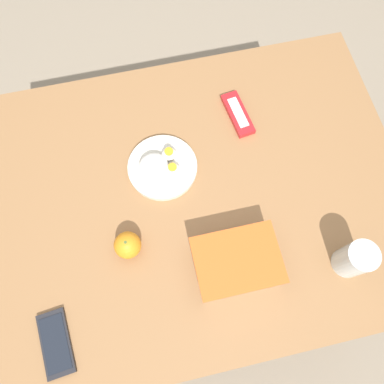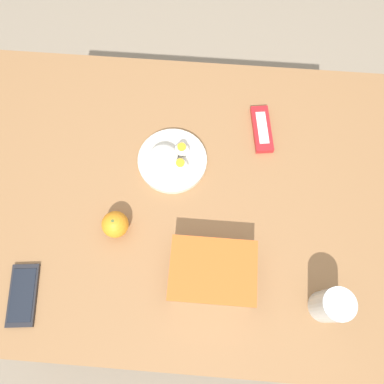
% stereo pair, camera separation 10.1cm
% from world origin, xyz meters
% --- Properties ---
extents(ground_plane, '(10.00, 10.00, 0.00)m').
position_xyz_m(ground_plane, '(0.00, 0.00, 0.00)').
color(ground_plane, gray).
extents(table, '(1.29, 0.91, 0.73)m').
position_xyz_m(table, '(0.00, 0.00, 0.66)').
color(table, '#996B42').
rests_on(table, ground_plane).
extents(food_container, '(0.21, 0.16, 0.08)m').
position_xyz_m(food_container, '(-0.11, 0.21, 0.77)').
color(food_container, white).
rests_on(food_container, table).
extents(orange_fruit, '(0.07, 0.07, 0.07)m').
position_xyz_m(orange_fruit, '(0.16, 0.11, 0.77)').
color(orange_fruit, orange).
rests_on(orange_fruit, table).
extents(rice_plate, '(0.20, 0.20, 0.06)m').
position_xyz_m(rice_plate, '(0.03, -0.10, 0.75)').
color(rice_plate, silver).
rests_on(rice_plate, table).
extents(candy_bar, '(0.07, 0.15, 0.02)m').
position_xyz_m(candy_bar, '(-0.23, -0.22, 0.74)').
color(candy_bar, red).
rests_on(candy_bar, table).
extents(cell_phone, '(0.08, 0.16, 0.01)m').
position_xyz_m(cell_phone, '(0.37, 0.30, 0.74)').
color(cell_phone, '#232328').
rests_on(cell_phone, table).
extents(drinking_glass, '(0.08, 0.08, 0.12)m').
position_xyz_m(drinking_glass, '(-0.39, 0.27, 0.79)').
color(drinking_glass, silver).
rests_on(drinking_glass, table).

